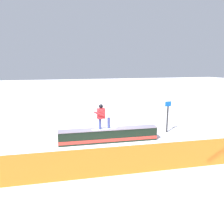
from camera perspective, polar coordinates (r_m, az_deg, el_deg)
ground_plane at (r=11.46m, az=-0.86°, el=-8.25°), size 120.00×120.00×0.00m
grind_box at (r=11.34m, az=-0.87°, el=-6.61°), size 5.43×1.07×0.77m
snowboarder at (r=10.93m, az=-2.81°, el=-1.07°), size 1.44×0.53×1.36m
safety_fence at (r=8.12m, az=6.27°, el=-12.95°), size 12.48×1.18×1.15m
trail_marker at (r=13.26m, az=15.11°, el=-1.06°), size 0.40×0.10×1.97m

